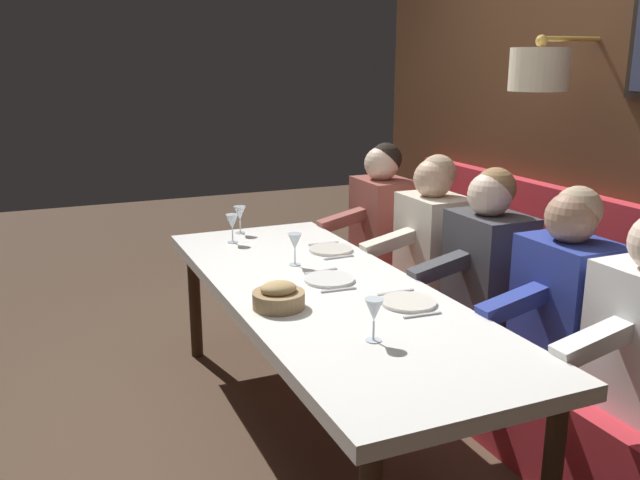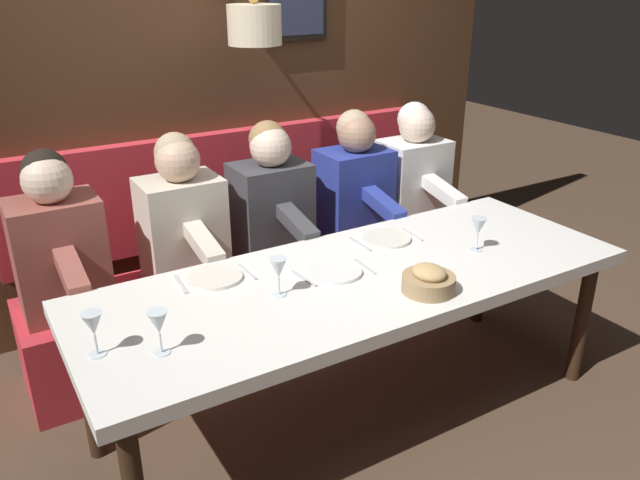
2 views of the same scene
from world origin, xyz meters
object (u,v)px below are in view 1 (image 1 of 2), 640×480
(wine_glass_1, at_px, (374,311))
(wine_glass_3, at_px, (240,214))
(diner_middle, at_px, (488,252))
(bread_bowl, at_px, (279,297))
(diner_farthest, at_px, (382,209))
(diner_far, at_px, (433,230))
(wine_glass_2, at_px, (232,223))
(wine_glass_0, at_px, (295,243))
(dining_table, at_px, (325,301))
(diner_near, at_px, (567,284))

(wine_glass_1, distance_m, wine_glass_3, 1.74)
(diner_middle, distance_m, wine_glass_3, 1.48)
(diner_middle, distance_m, bread_bowl, 1.17)
(diner_farthest, bearing_deg, diner_far, -90.00)
(diner_farthest, bearing_deg, diner_middle, -90.00)
(wine_glass_1, relative_size, wine_glass_3, 1.00)
(diner_middle, relative_size, wine_glass_2, 4.82)
(wine_glass_0, bearing_deg, bread_bowl, -117.82)
(diner_far, distance_m, bread_bowl, 1.32)
(dining_table, distance_m, diner_farthest, 1.40)
(diner_farthest, distance_m, wine_glass_1, 1.95)
(diner_near, height_order, diner_farthest, same)
(dining_table, distance_m, wine_glass_1, 0.65)
(diner_middle, relative_size, bread_bowl, 3.60)
(diner_far, height_order, wine_glass_0, diner_far)
(diner_near, height_order, wine_glass_3, diner_near)
(bread_bowl, bearing_deg, wine_glass_0, 62.18)
(wine_glass_1, bearing_deg, diner_farthest, 60.53)
(diner_middle, bearing_deg, wine_glass_1, -148.25)
(wine_glass_3, height_order, bread_bowl, wine_glass_3)
(diner_far, xyz_separation_m, bread_bowl, (-1.16, -0.63, -0.03))
(bread_bowl, bearing_deg, wine_glass_1, -66.47)
(diner_farthest, height_order, wine_glass_3, diner_farthest)
(diner_far, relative_size, wine_glass_1, 4.82)
(bread_bowl, bearing_deg, wine_glass_2, 83.69)
(wine_glass_3, bearing_deg, dining_table, -87.20)
(dining_table, height_order, wine_glass_2, wine_glass_2)
(diner_far, bearing_deg, wine_glass_0, -173.99)
(diner_middle, xyz_separation_m, wine_glass_0, (-0.87, 0.41, 0.04))
(wine_glass_0, xyz_separation_m, wine_glass_2, (-0.17, 0.54, 0.00))
(wine_glass_2, bearing_deg, dining_table, -80.38)
(wine_glass_3, bearing_deg, diner_middle, -50.82)
(diner_near, bearing_deg, wine_glass_0, 132.37)
(diner_far, relative_size, wine_glass_3, 4.82)
(wine_glass_2, bearing_deg, diner_middle, -42.63)
(dining_table, relative_size, diner_farthest, 3.10)
(diner_near, xyz_separation_m, diner_far, (0.00, 1.05, 0.00))
(wine_glass_1, height_order, wine_glass_3, same)
(diner_farthest, height_order, wine_glass_0, diner_farthest)
(wine_glass_2, distance_m, wine_glass_3, 0.22)
(diner_middle, xyz_separation_m, wine_glass_2, (-1.04, 0.96, 0.04))
(dining_table, xyz_separation_m, diner_middle, (0.88, -0.02, 0.14))
(diner_farthest, relative_size, wine_glass_3, 4.82)
(diner_farthest, distance_m, wine_glass_2, 1.05)
(dining_table, distance_m, diner_middle, 0.89)
(diner_far, relative_size, wine_glass_0, 4.82)
(diner_near, relative_size, diner_farthest, 1.00)
(dining_table, height_order, wine_glass_0, wine_glass_0)
(wine_glass_3, relative_size, bread_bowl, 0.75)
(diner_middle, bearing_deg, bread_bowl, -173.65)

